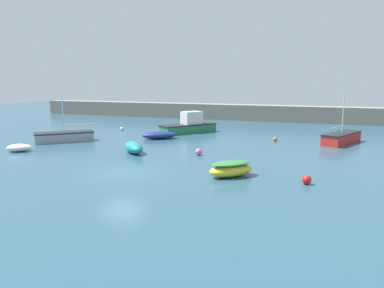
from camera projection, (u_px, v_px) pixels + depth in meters
The scene contains 13 objects.
ground_plane at pixel (122, 174), 23.09m from camera, with size 120.00×120.00×0.20m, color #284C60.
harbor_breakwater at pixel (241, 112), 53.17m from camera, with size 64.88×2.47×2.16m, color gray.
sailboat_short_mast at pixel (64, 137), 34.62m from camera, with size 4.98×4.87×4.26m.
motorboat_with_cabin at pixel (189, 126), 40.47m from camera, with size 5.24×6.20×2.27m.
rowboat_with_red_cover at pixel (231, 169), 22.18m from camera, with size 2.97×3.00×0.91m.
sailboat_twin_hulled at pixel (341, 138), 33.58m from camera, with size 3.54×5.42×5.04m.
open_tender_yellow at pixel (134, 147), 29.30m from camera, with size 2.97×3.04×0.87m.
fishing_dinghy_green at pixel (19, 148), 29.88m from camera, with size 2.27×1.97×0.61m.
rowboat_white_midwater at pixel (159, 135), 36.22m from camera, with size 3.59×2.99×0.72m.
mooring_buoy_orange at pixel (275, 139), 34.89m from camera, with size 0.39×0.39×0.39m, color orange.
mooring_buoy_white at pixel (122, 129), 42.13m from camera, with size 0.39×0.39×0.39m, color white.
mooring_buoy_red at pixel (307, 180), 20.52m from camera, with size 0.51×0.51×0.51m, color red.
mooring_buoy_pink at pixel (199, 152), 28.43m from camera, with size 0.52×0.52×0.52m, color #EA668C.
Camera 1 is at (11.75, -19.58, 5.69)m, focal length 35.00 mm.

